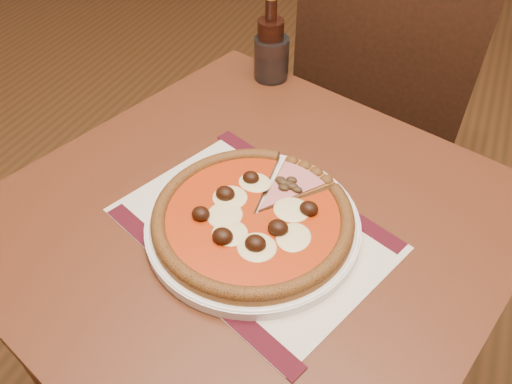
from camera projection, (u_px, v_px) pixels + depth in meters
The scene contains 8 objects.
table at pixel (252, 250), 0.92m from camera, with size 0.99×0.99×0.75m.
chair_far at pixel (380, 107), 1.44m from camera, with size 0.47×0.47×0.95m.
placemat at pixel (253, 228), 0.82m from camera, with size 0.42×0.30×0.00m, color beige.
plate at pixel (253, 224), 0.81m from camera, with size 0.35×0.35×0.02m, color white.
pizza at pixel (253, 216), 0.80m from camera, with size 0.33×0.33×0.04m.
ham_slice at pixel (297, 191), 0.85m from camera, with size 0.10×0.15×0.02m.
water_glass at pixel (271, 58), 1.13m from camera, with size 0.08×0.08×0.10m, color white.
bottle at pixel (270, 46), 1.11m from camera, with size 0.06×0.06×0.20m.
Camera 1 is at (0.50, -1.72, 1.36)m, focal length 35.00 mm.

